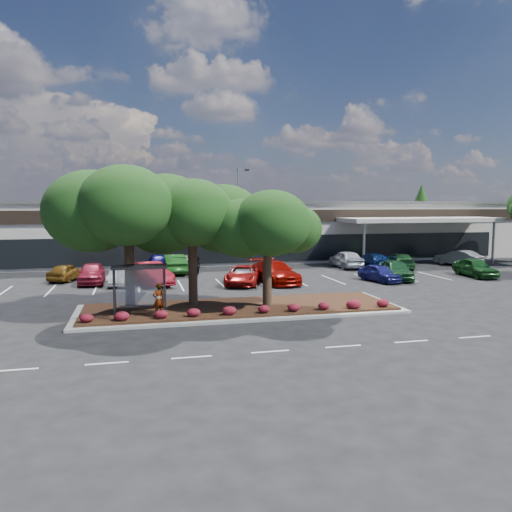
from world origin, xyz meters
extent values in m
plane|color=black|center=(0.00, 0.00, 0.00)|extent=(160.00, 160.00, 0.00)
cube|color=beige|center=(0.00, 34.00, 3.00)|extent=(80.00, 20.00, 6.00)
cube|color=#4A4A4C|center=(0.00, 34.00, 6.10)|extent=(80.40, 20.40, 0.30)
cube|color=black|center=(0.00, 23.95, 4.80)|extent=(80.00, 0.25, 1.20)
cube|color=black|center=(0.00, 23.95, 1.60)|extent=(60.00, 0.18, 2.60)
cube|color=#B40C0F|center=(-6.00, 23.88, 4.80)|extent=(6.00, 0.12, 1.00)
cube|color=beige|center=(20.00, 21.50, 4.40)|extent=(16.00, 5.00, 0.40)
cylinder|color=slate|center=(13.00, 19.50, 2.10)|extent=(0.24, 0.24, 4.20)
cylinder|color=slate|center=(27.00, 19.50, 2.10)|extent=(0.24, 0.24, 4.20)
cube|color=#9E9E99|center=(-2.00, 4.00, 0.07)|extent=(18.00, 6.00, 0.15)
cube|color=#482D1A|center=(-2.00, 4.00, 0.20)|extent=(17.20, 5.20, 0.12)
cube|color=silver|center=(-12.00, -4.00, 0.01)|extent=(1.60, 0.12, 0.01)
cube|color=silver|center=(-8.80, -4.00, 0.01)|extent=(1.60, 0.12, 0.01)
cube|color=silver|center=(-5.60, -4.00, 0.01)|extent=(1.60, 0.12, 0.01)
cube|color=silver|center=(-2.40, -4.00, 0.01)|extent=(1.60, 0.12, 0.01)
cube|color=silver|center=(0.80, -4.00, 0.01)|extent=(1.60, 0.12, 0.01)
cube|color=silver|center=(4.00, -4.00, 0.01)|extent=(1.60, 0.12, 0.01)
cube|color=silver|center=(7.20, -4.00, 0.01)|extent=(1.60, 0.12, 0.01)
cube|color=silver|center=(-16.50, 13.50, 0.01)|extent=(0.12, 5.00, 0.01)
cube|color=silver|center=(-13.50, 13.50, 0.01)|extent=(0.12, 5.00, 0.01)
cube|color=silver|center=(-10.50, 13.50, 0.01)|extent=(0.12, 5.00, 0.01)
cube|color=silver|center=(-7.50, 13.50, 0.01)|extent=(0.12, 5.00, 0.01)
cube|color=silver|center=(-4.50, 13.50, 0.01)|extent=(0.12, 5.00, 0.01)
cube|color=silver|center=(-1.50, 13.50, 0.01)|extent=(0.12, 5.00, 0.01)
cube|color=silver|center=(1.50, 13.50, 0.01)|extent=(0.12, 5.00, 0.01)
cube|color=silver|center=(4.50, 13.50, 0.01)|extent=(0.12, 5.00, 0.01)
cube|color=silver|center=(7.50, 13.50, 0.01)|extent=(0.12, 5.00, 0.01)
cube|color=silver|center=(10.50, 13.50, 0.01)|extent=(0.12, 5.00, 0.01)
cube|color=silver|center=(13.50, 13.50, 0.01)|extent=(0.12, 5.00, 0.01)
cube|color=silver|center=(16.50, 13.50, 0.01)|extent=(0.12, 5.00, 0.01)
cylinder|color=black|center=(-8.75, 3.45, 1.51)|extent=(0.08, 0.08, 2.50)
cylinder|color=black|center=(-6.25, 3.45, 1.51)|extent=(0.08, 0.08, 2.50)
cylinder|color=black|center=(-8.75, 2.15, 1.51)|extent=(0.08, 0.08, 2.50)
cylinder|color=black|center=(-6.25, 2.15, 1.51)|extent=(0.08, 0.08, 2.50)
cube|color=black|center=(-7.50, 2.80, 2.80)|extent=(2.75, 1.55, 0.10)
cube|color=silver|center=(-7.50, 3.45, 1.63)|extent=(2.30, 0.03, 2.00)
cube|color=black|center=(-7.50, 3.05, 0.71)|extent=(2.00, 0.35, 0.06)
cone|color=black|center=(34.00, 44.00, 4.50)|extent=(3.96, 3.96, 9.00)
imported|color=#594C47|center=(-6.57, 2.34, 1.12)|extent=(0.72, 0.59, 1.72)
cube|color=#9E9E99|center=(2.77, 28.00, 0.20)|extent=(0.50, 0.50, 0.40)
cylinder|color=slate|center=(2.77, 28.00, 5.04)|extent=(0.14, 0.14, 9.29)
cube|color=slate|center=(3.18, 27.81, 9.54)|extent=(0.91, 0.57, 0.14)
cube|color=black|center=(3.64, 27.61, 9.47)|extent=(0.53, 0.46, 0.18)
imported|color=maroon|center=(-10.95, 15.95, 0.78)|extent=(1.88, 4.60, 1.56)
imported|color=maroon|center=(-6.64, 14.26, 0.84)|extent=(3.44, 5.38, 1.68)
imported|color=#B8B8B8|center=(-8.82, 14.76, 0.66)|extent=(1.94, 4.16, 1.32)
imported|color=#A9B0B6|center=(0.19, 13.17, 0.73)|extent=(2.93, 4.63, 1.47)
imported|color=maroon|center=(0.06, 12.85, 0.70)|extent=(3.89, 5.55, 1.41)
imported|color=#8C0A02|center=(2.58, 12.97, 0.83)|extent=(3.19, 6.00, 1.66)
imported|color=navy|center=(10.62, 11.73, 0.67)|extent=(2.39, 4.17, 1.34)
imported|color=#1A4A25|center=(12.28, 12.25, 0.80)|extent=(2.83, 4.96, 1.59)
imported|color=#17491A|center=(19.49, 12.22, 0.77)|extent=(2.17, 4.66, 1.54)
imported|color=brown|center=(-13.05, 17.90, 0.67)|extent=(2.68, 4.24, 1.35)
imported|color=#154714|center=(-4.56, 19.98, 0.84)|extent=(2.12, 5.19, 1.67)
imported|color=navy|center=(-5.69, 21.19, 0.84)|extent=(2.01, 4.94, 1.68)
imported|color=black|center=(-3.28, 21.12, 0.81)|extent=(3.05, 5.82, 1.61)
imported|color=#B0B5BC|center=(11.48, 20.05, 0.82)|extent=(1.95, 4.82, 1.64)
imported|color=navy|center=(13.35, 18.56, 0.74)|extent=(2.25, 5.17, 1.48)
imported|color=#1A4921|center=(16.17, 18.37, 0.70)|extent=(3.37, 5.18, 1.40)
imported|color=slate|center=(22.79, 19.07, 0.75)|extent=(3.16, 4.80, 1.49)
camera|label=1|loc=(-7.60, -23.11, 6.02)|focal=35.00mm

